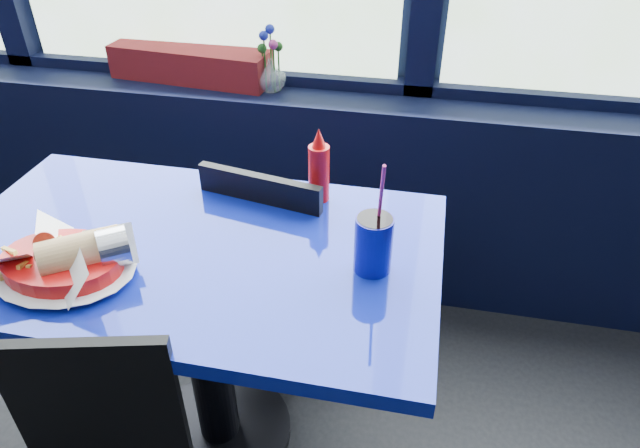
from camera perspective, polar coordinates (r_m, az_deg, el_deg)
The scene contains 8 objects.
window_sill at distance 2.37m, azimuth -10.47°, elevation 4.52°, with size 5.00×0.26×0.80m, color black.
near_table at distance 1.53m, azimuth -11.94°, elevation -7.50°, with size 1.20×0.70×0.75m.
chair_near_back at distance 1.79m, azimuth -5.11°, elevation -3.20°, with size 0.44×0.44×0.83m.
planter_box at distance 2.23m, azimuth -12.84°, elevation 15.34°, with size 0.60×0.15×0.12m, color maroon.
flower_vase at distance 2.09m, azimuth -4.97°, elevation 14.95°, with size 0.15×0.15×0.23m.
food_basket at distance 1.39m, azimuth -24.15°, elevation -3.37°, with size 0.32×0.32×0.11m.
ketchup_bottle at distance 1.50m, azimuth -0.11°, elevation 5.51°, with size 0.06×0.06×0.21m.
soda_cup at distance 1.27m, azimuth 5.37°, elevation -1.88°, with size 0.09×0.09×0.29m.
Camera 1 is at (0.83, 0.99, 1.58)m, focal length 32.00 mm.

